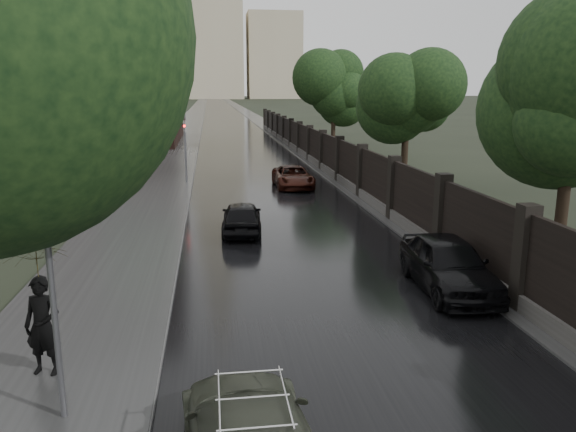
% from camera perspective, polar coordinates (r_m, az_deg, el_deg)
% --- Properties ---
extents(road, '(8.00, 420.00, 0.02)m').
position_cam_1_polar(road, '(197.25, -7.15, 11.18)').
color(road, black).
rests_on(road, ground).
extents(sidewalk_left, '(4.00, 420.00, 0.16)m').
position_cam_1_polar(sidewalk_left, '(197.25, -8.93, 11.15)').
color(sidewalk_left, '#2D2D2D').
rests_on(sidewalk_left, ground).
extents(verge_right, '(3.00, 420.00, 0.08)m').
position_cam_1_polar(verge_right, '(197.40, -5.53, 11.23)').
color(verge_right, '#2D2D2D').
rests_on(verge_right, ground).
extents(fence_right, '(0.45, 75.72, 2.70)m').
position_cam_1_polar(fence_right, '(40.12, 2.97, 6.55)').
color(fence_right, '#383533').
rests_on(fence_right, ground).
extents(tree_left_far, '(4.25, 4.25, 7.39)m').
position_cam_1_polar(tree_left_far, '(37.50, -16.05, 12.12)').
color(tree_left_far, black).
rests_on(tree_left_far, ground).
extents(tree_right_a, '(4.08, 4.08, 7.01)m').
position_cam_1_polar(tree_right_a, '(18.38, 27.03, 10.08)').
color(tree_right_a, black).
rests_on(tree_right_a, ground).
extents(tree_right_b, '(4.08, 4.08, 7.01)m').
position_cam_1_polar(tree_right_b, '(30.95, 12.02, 11.74)').
color(tree_right_b, black).
rests_on(tree_right_b, ground).
extents(tree_right_c, '(4.08, 4.08, 7.01)m').
position_cam_1_polar(tree_right_c, '(48.29, 4.68, 12.27)').
color(tree_right_c, black).
rests_on(tree_right_c, ground).
extents(lamp_post, '(0.25, 0.12, 5.11)m').
position_cam_1_polar(lamp_post, '(9.41, -23.02, -5.04)').
color(lamp_post, '#59595E').
rests_on(lamp_post, ground).
extents(traffic_light, '(0.16, 0.32, 4.00)m').
position_cam_1_polar(traffic_light, '(32.32, -10.41, 7.31)').
color(traffic_light, '#59595E').
rests_on(traffic_light, ground).
extents(brick_building, '(24.00, 18.00, 20.00)m').
position_cam_1_polar(brick_building, '(61.22, -23.08, 16.17)').
color(brick_building, black).
rests_on(brick_building, ground).
extents(stalinist_tower, '(92.00, 30.00, 159.00)m').
position_cam_1_polar(stalinist_tower, '(308.93, -7.70, 18.86)').
color(stalinist_tower, tan).
rests_on(stalinist_tower, ground).
extents(hatchback_left, '(1.71, 3.75, 1.25)m').
position_cam_1_polar(hatchback_left, '(21.37, -4.73, -0.11)').
color(hatchback_left, black).
rests_on(hatchback_left, ground).
extents(car_right_near, '(1.94, 4.45, 1.49)m').
position_cam_1_polar(car_right_near, '(15.86, 15.97, -4.71)').
color(car_right_near, black).
rests_on(car_right_near, ground).
extents(car_right_far, '(2.00, 4.33, 1.20)m').
position_cam_1_polar(car_right_far, '(31.21, 0.51, 4.01)').
color(car_right_far, black).
rests_on(car_right_far, ground).
extents(pedestrian_umbrella, '(1.34, 1.35, 2.97)m').
position_cam_1_polar(pedestrian_umbrella, '(11.16, -24.12, -5.31)').
color(pedestrian_umbrella, black).
rests_on(pedestrian_umbrella, sidewalk_left).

